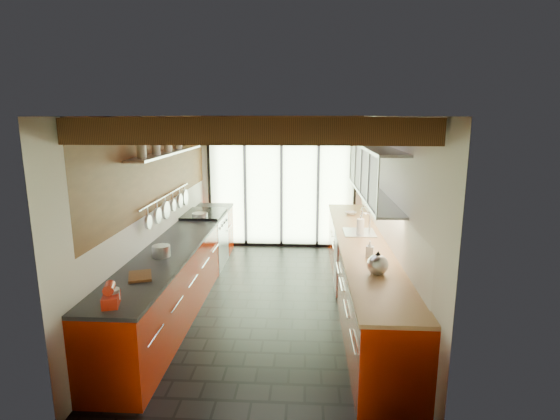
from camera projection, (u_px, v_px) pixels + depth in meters
The scene contains 18 objects.
ground at pixel (271, 300), 6.28m from camera, with size 5.50×5.50×0.00m, color black.
room_shell at pixel (270, 187), 5.93m from camera, with size 5.50×5.50×5.50m.
ceiling_beams at pixel (272, 126), 6.13m from camera, with size 3.14×5.06×4.90m.
glass_door at pixel (281, 165), 8.56m from camera, with size 2.95×0.10×2.90m.
left_counter at pixel (182, 268), 6.26m from camera, with size 0.68×5.00×0.92m.
range_stove at pixel (205, 240), 7.67m from camera, with size 0.66×0.90×0.97m.
right_counter at pixel (361, 272), 6.11m from camera, with size 0.68×5.00×0.92m.
sink_assembly at pixel (360, 230), 6.39m from camera, with size 0.45×0.52×0.43m.
upper_cabinets_right at pixel (374, 171), 6.10m from camera, with size 0.34×3.00×3.00m.
left_wall_fixtures at pixel (169, 173), 6.23m from camera, with size 0.28×2.60×0.96m.
stand_mixer at pixel (111, 296), 3.95m from camera, with size 0.20×0.27×0.22m.
pot_large at pixel (161, 251), 5.32m from camera, with size 0.22×0.22×0.14m, color silver.
pot_small at pixel (200, 216), 7.26m from camera, with size 0.26×0.26×0.10m, color silver.
cutting_board at pixel (140, 276), 4.64m from camera, with size 0.23×0.32×0.03m, color brown.
kettle at pixel (378, 263), 4.72m from camera, with size 0.29×0.32×0.27m.
paper_towel at pixel (360, 227), 6.25m from camera, with size 0.14×0.14×0.29m.
soap_bottle at pixel (370, 249), 5.31m from camera, with size 0.09×0.09×0.20m, color silver.
bowl at pixel (351, 213), 7.60m from camera, with size 0.19×0.19×0.05m, color silver.
Camera 1 is at (0.48, -5.84, 2.61)m, focal length 28.00 mm.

